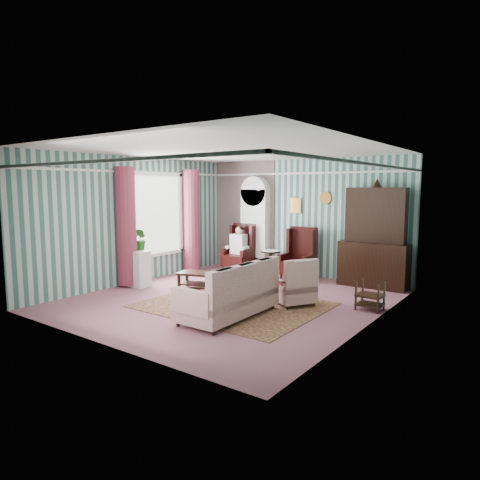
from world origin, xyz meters
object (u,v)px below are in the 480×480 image
Objects in this scene: bookcase at (255,228)px; sofa at (228,286)px; wingback_left at (239,248)px; floral_armchair at (293,282)px; plant_stand at (137,268)px; coffee_table at (198,281)px; nest_table at (370,295)px; wingback_right at (297,254)px; round_side_table at (271,262)px; dresser_hutch at (374,234)px; seated_woman at (239,249)px.

sofa is (2.02, -3.79, -0.58)m from bookcase.
wingback_left reaches higher than floral_armchair.
coffee_table is at bearing 23.68° from plant_stand.
wingback_left is 4.37m from nest_table.
bookcase is 1.79× the size of wingback_left.
bookcase is 1.63m from wingback_right.
floral_armchair is (1.88, -2.21, 0.14)m from round_side_table.
bookcase reaches higher than nest_table.
wingback_right is at bearing 0.00° from wingback_left.
plant_stand is 1.43m from coffee_table.
wingback_right is 2.55m from coffee_table.
dresser_hutch is 1.21× the size of sofa.
coffee_table is at bearing -77.09° from wingback_left.
round_side_table is at bearing 20.74° from sofa.
dresser_hutch is (3.25, -0.12, 0.06)m from bookcase.
nest_table is at bearing -44.66° from sofa.
wingback_right is 0.92m from round_side_table.
sofa is at bearing -34.52° from coffee_table.
plant_stand is (-1.05, -3.14, -0.72)m from bookcase.
round_side_table is (0.90, 0.15, -0.29)m from seated_woman.
round_side_table is (0.65, -0.24, -0.82)m from bookcase.
dresser_hutch is at bearing 8.77° from wingback_right.
floral_armchair is (-1.29, -0.51, 0.17)m from nest_table.
dresser_hutch is at bearing 2.64° from round_side_table.
sofa is at bearing -81.34° from wingback_right.
wingback_left is 0.97m from round_side_table.
coffee_table is (1.30, 0.57, -0.21)m from plant_stand.
round_side_table is at bearing 151.80° from nest_table.
dresser_hutch is 3.93× the size of round_side_table.
bookcase is 0.68m from wingback_left.
nest_table is 1.40m from floral_armchair.
plant_stand reaches higher than coffee_table.
floral_armchair is (1.03, -2.06, -0.19)m from wingback_right.
plant_stand is at bearing -144.92° from dresser_hutch.
seated_woman is 1.97× the size of round_side_table.
round_side_table reaches higher than coffee_table.
sofa is (-1.80, -1.85, 0.27)m from nest_table.
plant_stand is (-0.80, -2.75, -0.22)m from wingback_left.
wingback_right is 1.06× the size of seated_woman.
bookcase is 0.95× the size of dresser_hutch.
plant_stand is (-4.87, -1.20, 0.13)m from nest_table.
dresser_hutch is 4.00m from coffee_table.
dresser_hutch is at bearing -2.11° from bookcase.
seated_woman is (0.00, 0.00, -0.04)m from wingback_left.
bookcase reaches higher than wingback_right.
coffee_table is at bearing -119.84° from wingback_right.
wingback_right is at bearing 58.27° from floral_armchair.
sofa is at bearing -134.32° from nest_table.
seated_woman is 1.47× the size of plant_stand.
round_side_table is (-0.85, 0.15, -0.33)m from wingback_right.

